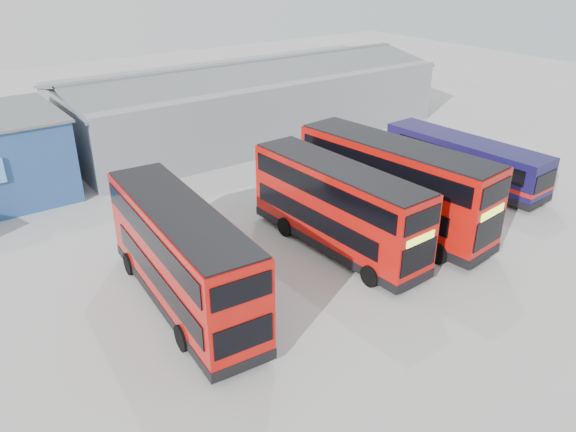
% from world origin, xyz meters
% --- Properties ---
extents(ground_plane, '(120.00, 120.00, 0.00)m').
position_xyz_m(ground_plane, '(0.00, 0.00, 0.00)').
color(ground_plane, '#979792').
rests_on(ground_plane, ground).
extents(maintenance_shed, '(30.50, 12.00, 5.89)m').
position_xyz_m(maintenance_shed, '(8.00, 20.00, 2.60)').
color(maintenance_shed, gray).
rests_on(maintenance_shed, ground).
extents(double_decker_left, '(3.45, 11.17, 4.66)m').
position_xyz_m(double_decker_left, '(-7.98, 0.40, 2.32)').
color(double_decker_left, '#B40F0A').
rests_on(double_decker_left, ground).
extents(double_decker_centre, '(3.00, 10.72, 4.49)m').
position_xyz_m(double_decker_centre, '(0.62, 0.49, 2.24)').
color(double_decker_centre, '#B40F0A').
rests_on(double_decker_centre, ground).
extents(double_decker_right, '(4.02, 11.78, 4.89)m').
position_xyz_m(double_decker_right, '(4.52, 0.47, 2.43)').
color(double_decker_right, '#B40F0A').
rests_on(double_decker_right, ground).
extents(single_decker_blue, '(3.16, 11.24, 3.01)m').
position_xyz_m(single_decker_blue, '(12.95, 2.34, 1.50)').
color(single_decker_blue, '#0E0F40').
rests_on(single_decker_blue, ground).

